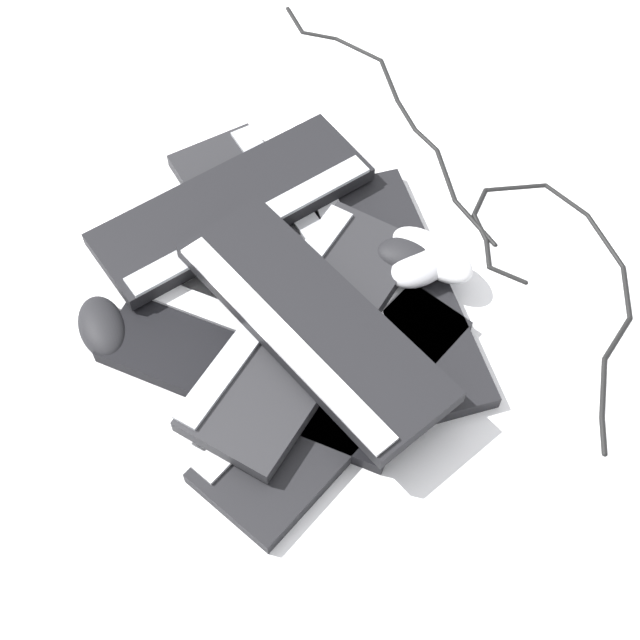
{
  "coord_description": "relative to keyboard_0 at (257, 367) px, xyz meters",
  "views": [
    {
      "loc": [
        0.32,
        0.56,
        1.11
      ],
      "look_at": [
        -0.05,
        -0.01,
        0.04
      ],
      "focal_mm": 50.0,
      "sensor_mm": 36.0,
      "label": 1
    }
  ],
  "objects": [
    {
      "name": "mouse_3",
      "position": [
        -0.31,
        0.01,
        0.04
      ],
      "size": [
        0.09,
        0.12,
        0.04
      ],
      "primitive_type": "ellipsoid",
      "rotation": [
        0.0,
        0.0,
        1.82
      ],
      "color": "silver",
      "rests_on": "keyboard_2"
    },
    {
      "name": "keyboard_3",
      "position": [
        -0.14,
        -0.19,
        0.0
      ],
      "size": [
        0.18,
        0.45,
        0.03
      ],
      "color": "#232326",
      "rests_on": "ground"
    },
    {
      "name": "keyboard_4",
      "position": [
        -0.11,
        -0.25,
        0.03
      ],
      "size": [
        0.44,
        0.16,
        0.03
      ],
      "color": "black",
      "rests_on": "keyboard_3"
    },
    {
      "name": "keyboard_1",
      "position": [
        -0.06,
        0.1,
        0.0
      ],
      "size": [
        0.46,
        0.26,
        0.03
      ],
      "color": "black",
      "rests_on": "ground"
    },
    {
      "name": "ground_plane",
      "position": [
        -0.05,
        0.01,
        -0.01
      ],
      "size": [
        3.2,
        3.2,
        0.0
      ],
      "primitive_type": "plane",
      "color": "white"
    },
    {
      "name": "keyboard_2",
      "position": [
        -0.24,
        0.0,
        0.0
      ],
      "size": [
        0.27,
        0.46,
        0.03
      ],
      "color": "black",
      "rests_on": "ground"
    },
    {
      "name": "mouse_4",
      "position": [
        -0.3,
        -0.01,
        0.04
      ],
      "size": [
        0.1,
        0.12,
        0.04
      ],
      "primitive_type": "ellipsoid",
      "rotation": [
        0.0,
        0.0,
        5.01
      ],
      "color": "silver",
      "rests_on": "keyboard_2"
    },
    {
      "name": "keyboard_5",
      "position": [
        -0.08,
        -0.0,
        0.03
      ],
      "size": [
        0.46,
        0.33,
        0.03
      ],
      "color": "#232326",
      "rests_on": "keyboard_0"
    },
    {
      "name": "cable_1",
      "position": [
        -0.48,
        0.11,
        -0.01
      ],
      "size": [
        0.27,
        0.46,
        0.01
      ],
      "color": "black",
      "rests_on": "ground"
    },
    {
      "name": "keyboard_6",
      "position": [
        -0.09,
        0.01,
        0.06
      ],
      "size": [
        0.2,
        0.45,
        0.03
      ],
      "color": "black",
      "rests_on": "keyboard_5"
    },
    {
      "name": "cable_0",
      "position": [
        -0.47,
        -0.32,
        -0.01
      ],
      "size": [
        0.1,
        0.67,
        0.01
      ],
      "color": "black",
      "rests_on": "ground"
    },
    {
      "name": "mouse_0",
      "position": [
        0.15,
        -0.18,
        0.01
      ],
      "size": [
        0.09,
        0.12,
        0.04
      ],
      "primitive_type": "ellipsoid",
      "rotation": [
        0.0,
        0.0,
        1.38
      ],
      "color": "black",
      "rests_on": "ground"
    },
    {
      "name": "keyboard_0",
      "position": [
        0.0,
        0.0,
        0.0
      ],
      "size": [
        0.37,
        0.45,
        0.03
      ],
      "color": "black",
      "rests_on": "ground"
    },
    {
      "name": "mouse_2",
      "position": [
        -0.28,
        -0.02,
        0.04
      ],
      "size": [
        0.13,
        0.12,
        0.04
      ],
      "primitive_type": "ellipsoid",
      "rotation": [
        0.0,
        0.0,
        5.55
      ],
      "color": "black",
      "rests_on": "keyboard_2"
    },
    {
      "name": "mouse_1",
      "position": [
        -0.29,
        0.0,
        0.04
      ],
      "size": [
        0.11,
        0.07,
        0.04
      ],
      "primitive_type": "ellipsoid",
      "rotation": [
        0.0,
        0.0,
        0.04
      ],
      "color": "#B7B7BC",
      "rests_on": "keyboard_2"
    }
  ]
}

